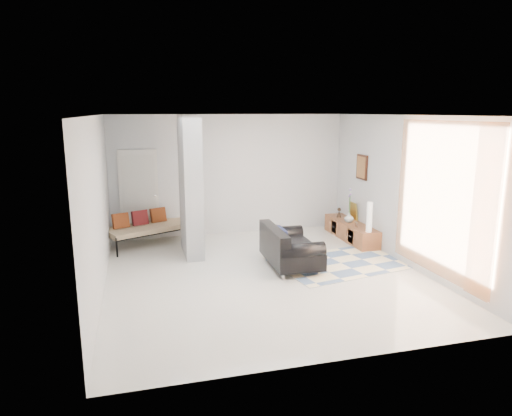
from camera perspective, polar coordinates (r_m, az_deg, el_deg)
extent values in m
plane|color=white|center=(8.26, 1.12, -8.30)|extent=(6.00, 6.00, 0.00)
plane|color=white|center=(7.75, 1.21, 11.51)|extent=(6.00, 6.00, 0.00)
plane|color=silver|center=(10.76, -3.24, 4.15)|extent=(6.00, 0.00, 6.00)
plane|color=silver|center=(5.14, 10.41, -4.75)|extent=(6.00, 0.00, 6.00)
plane|color=silver|center=(7.61, -19.16, 0.23)|extent=(0.00, 6.00, 6.00)
plane|color=silver|center=(9.02, 18.21, 2.05)|extent=(0.00, 6.00, 6.00)
cube|color=#A2A6A9|center=(9.22, -8.19, 2.73)|extent=(0.35, 1.20, 2.80)
cube|color=silver|center=(10.57, -14.40, 1.56)|extent=(0.85, 0.06, 2.04)
plane|color=orange|center=(8.04, 22.17, 0.97)|extent=(0.00, 2.55, 2.55)
cube|color=#32170D|center=(10.43, 13.10, 4.99)|extent=(0.04, 0.45, 0.55)
cube|color=brown|center=(10.60, 11.78, -2.82)|extent=(0.45, 1.94, 0.40)
cube|color=#32170D|center=(10.14, 11.77, -3.51)|extent=(0.02, 0.26, 0.28)
cube|color=#32170D|center=(10.89, 9.75, -2.35)|extent=(0.02, 0.26, 0.28)
cube|color=gold|center=(10.82, 12.09, -0.35)|extent=(0.09, 0.32, 0.40)
cube|color=silver|center=(10.12, 12.42, -2.03)|extent=(0.04, 0.10, 0.12)
cylinder|color=silver|center=(8.07, 3.43, -8.44)|extent=(0.05, 0.05, 0.10)
cylinder|color=silver|center=(9.16, 1.21, -5.91)|extent=(0.05, 0.05, 0.10)
cylinder|color=silver|center=(8.28, 7.87, -8.00)|extent=(0.05, 0.05, 0.10)
cylinder|color=silver|center=(9.34, 5.16, -5.59)|extent=(0.05, 0.05, 0.10)
cube|color=black|center=(8.64, 4.38, -5.65)|extent=(0.89, 1.45, 0.30)
cube|color=black|center=(8.45, 2.28, -3.70)|extent=(0.23, 1.44, 0.36)
cylinder|color=black|center=(8.03, 5.74, -5.34)|extent=(0.83, 0.29, 0.28)
cylinder|color=black|center=(9.12, 3.24, -3.18)|extent=(0.83, 0.29, 0.28)
cube|color=black|center=(8.48, 3.06, -3.51)|extent=(0.15, 0.53, 0.31)
cylinder|color=black|center=(9.55, -17.00, -4.75)|extent=(0.04, 0.04, 0.40)
cylinder|color=black|center=(10.35, -7.43, -3.02)|extent=(0.04, 0.04, 0.40)
cylinder|color=black|center=(10.25, -18.65, -3.72)|extent=(0.04, 0.04, 0.40)
cylinder|color=black|center=(11.00, -9.56, -2.20)|extent=(0.04, 0.04, 0.40)
cube|color=beige|center=(10.21, -13.06, -2.41)|extent=(2.04, 1.50, 0.12)
cube|color=brown|center=(10.05, -16.56, -1.53)|extent=(0.38, 0.29, 0.33)
cube|color=maroon|center=(10.22, -14.31, -1.19)|extent=(0.38, 0.29, 0.33)
cube|color=brown|center=(10.40, -12.14, -0.85)|extent=(0.38, 0.29, 0.33)
cube|color=#F2E5B9|center=(8.97, 10.57, -6.81)|extent=(2.71, 2.06, 0.01)
cylinder|color=beige|center=(9.75, 13.99, -1.11)|extent=(0.12, 0.12, 0.63)
imported|color=silver|center=(10.52, 11.56, -1.18)|extent=(0.22, 0.22, 0.22)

